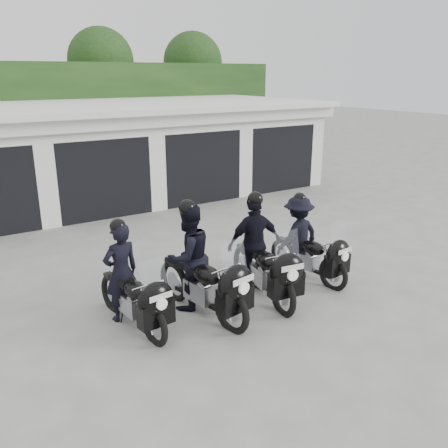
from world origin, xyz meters
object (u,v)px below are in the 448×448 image
police_bike_b (196,265)px  police_bike_c (259,251)px  police_bike_a (130,285)px  police_bike_d (303,241)px

police_bike_b → police_bike_c: (1.31, -0.01, -0.02)m
police_bike_a → police_bike_c: 2.43m
police_bike_b → police_bike_d: bearing=-5.9°
police_bike_d → police_bike_b: bearing=177.8°
police_bike_a → police_bike_b: police_bike_b is taller
police_bike_a → police_bike_c: size_ratio=0.92×
police_bike_a → police_bike_c: bearing=-10.4°
police_bike_b → police_bike_c: size_ratio=1.02×
police_bike_c → police_bike_d: bearing=16.0°
police_bike_a → police_bike_d: police_bike_a is taller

